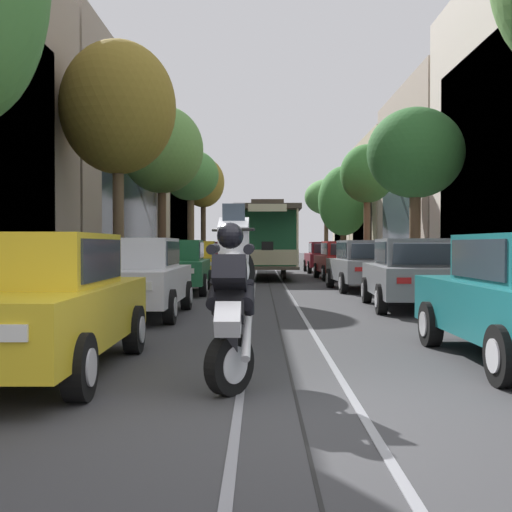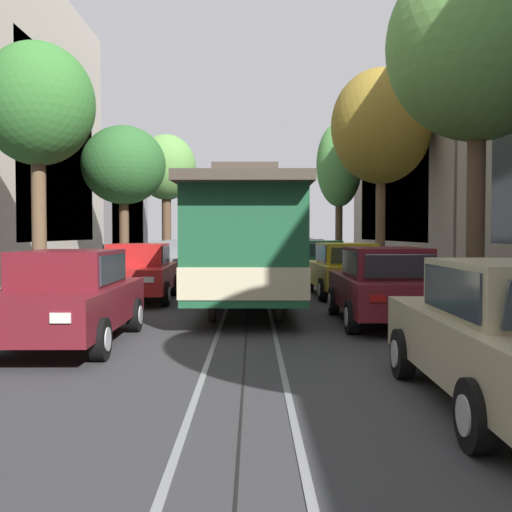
# 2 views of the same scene
# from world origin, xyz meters

# --- Properties ---
(ground_plane) EXTENTS (160.00, 160.00, 0.00)m
(ground_plane) POSITION_xyz_m (0.00, 24.47, 0.00)
(ground_plane) COLOR #38383A
(trolley_track_rails) EXTENTS (1.14, 69.17, 0.01)m
(trolley_track_rails) POSITION_xyz_m (0.00, 28.59, 0.00)
(trolley_track_rails) COLOR gray
(trolley_track_rails) RESTS_ON ground
(building_facade_left) EXTENTS (4.45, 60.87, 10.64)m
(building_facade_left) POSITION_xyz_m (-8.96, 27.79, 4.98)
(building_facade_left) COLOR gray
(building_facade_left) RESTS_ON ground
(building_facade_right) EXTENTS (5.62, 60.87, 10.65)m
(building_facade_right) POSITION_xyz_m (9.33, 28.43, 4.41)
(building_facade_right) COLOR gray
(building_facade_right) RESTS_ON ground
(parked_car_yellow_near_left) EXTENTS (2.01, 4.37, 1.58)m
(parked_car_yellow_near_left) POSITION_xyz_m (-2.89, 2.00, 0.80)
(parked_car_yellow_near_left) COLOR gold
(parked_car_yellow_near_left) RESTS_ON ground
(parked_car_white_second_left) EXTENTS (2.01, 4.36, 1.58)m
(parked_car_white_second_left) POSITION_xyz_m (-2.86, 7.83, 0.80)
(parked_car_white_second_left) COLOR silver
(parked_car_white_second_left) RESTS_ON ground
(parked_car_green_mid_left) EXTENTS (2.08, 4.39, 1.58)m
(parked_car_green_mid_left) POSITION_xyz_m (-2.84, 14.14, 0.80)
(parked_car_green_mid_left) COLOR #1E6038
(parked_car_green_mid_left) RESTS_ON ground
(parked_car_yellow_fourth_left) EXTENTS (2.14, 4.42, 1.58)m
(parked_car_yellow_fourth_left) POSITION_xyz_m (-2.87, 20.51, 0.80)
(parked_car_yellow_fourth_left) COLOR gold
(parked_car_yellow_fourth_left) RESTS_ON ground
(parked_car_maroon_fifth_left) EXTENTS (2.02, 4.37, 1.58)m
(parked_car_maroon_fifth_left) POSITION_xyz_m (-2.85, 26.06, 0.80)
(parked_car_maroon_fifth_left) COLOR maroon
(parked_car_maroon_fifth_left) RESTS_ON ground
(parked_car_beige_sixth_left) EXTENTS (2.04, 4.38, 1.58)m
(parked_car_beige_sixth_left) POSITION_xyz_m (-2.92, 32.20, 0.80)
(parked_car_beige_sixth_left) COLOR #C1B28E
(parked_car_beige_sixth_left) RESTS_ON ground
(parked_car_grey_second_right) EXTENTS (2.15, 4.42, 1.58)m
(parked_car_grey_second_right) POSITION_xyz_m (3.12, 9.42, 0.80)
(parked_car_grey_second_right) COLOR slate
(parked_car_grey_second_right) RESTS_ON ground
(parked_car_grey_mid_right) EXTENTS (2.12, 4.41, 1.58)m
(parked_car_grey_mid_right) POSITION_xyz_m (2.96, 15.25, 0.80)
(parked_car_grey_mid_right) COLOR slate
(parked_car_grey_mid_right) RESTS_ON ground
(parked_car_red_fourth_right) EXTENTS (2.11, 4.41, 1.58)m
(parked_car_red_fourth_right) POSITION_xyz_m (3.05, 21.69, 0.80)
(parked_car_red_fourth_right) COLOR red
(parked_car_red_fourth_right) RESTS_ON ground
(parked_car_maroon_fifth_right) EXTENTS (2.01, 4.37, 1.58)m
(parked_car_maroon_fifth_right) POSITION_xyz_m (3.00, 28.34, 0.80)
(parked_car_maroon_fifth_right) COLOR maroon
(parked_car_maroon_fifth_right) RESTS_ON ground
(street_tree_kerb_left_second) EXTENTS (3.73, 3.37, 8.03)m
(street_tree_kerb_left_second) POSITION_xyz_m (-4.92, 15.71, 5.84)
(street_tree_kerb_left_second) COLOR brown
(street_tree_kerb_left_second) RESTS_ON ground
(street_tree_kerb_left_mid) EXTENTS (3.91, 3.70, 7.98)m
(street_tree_kerb_left_mid) POSITION_xyz_m (-4.96, 25.39, 5.88)
(street_tree_kerb_left_mid) COLOR brown
(street_tree_kerb_left_mid) RESTS_ON ground
(street_tree_kerb_left_fourth) EXTENTS (3.54, 3.84, 7.46)m
(street_tree_kerb_left_fourth) POSITION_xyz_m (-4.72, 36.05, 5.78)
(street_tree_kerb_left_fourth) COLOR brown
(street_tree_kerb_left_fourth) RESTS_ON ground
(street_tree_kerb_left_far) EXTENTS (3.42, 3.27, 8.45)m
(street_tree_kerb_left_far) POSITION_xyz_m (-4.91, 47.36, 6.37)
(street_tree_kerb_left_far) COLOR #4C3826
(street_tree_kerb_left_far) RESTS_ON ground
(street_tree_kerb_right_second) EXTENTS (3.12, 2.98, 5.87)m
(street_tree_kerb_right_second) POSITION_xyz_m (4.68, 15.80, 4.37)
(street_tree_kerb_right_second) COLOR brown
(street_tree_kerb_right_second) RESTS_ON ground
(street_tree_kerb_right_mid) EXTENTS (2.52, 2.36, 6.09)m
(street_tree_kerb_right_mid) POSITION_xyz_m (4.64, 24.99, 4.67)
(street_tree_kerb_right_mid) COLOR brown
(street_tree_kerb_right_mid) RESTS_ON ground
(street_tree_kerb_right_fourth) EXTENTS (3.24, 3.38, 6.45)m
(street_tree_kerb_right_fourth) POSITION_xyz_m (5.00, 36.42, 4.20)
(street_tree_kerb_right_fourth) COLOR #4C3826
(street_tree_kerb_right_fourth) RESTS_ON ground
(street_tree_kerb_right_far) EXTENTS (3.39, 3.72, 6.54)m
(street_tree_kerb_right_far) POSITION_xyz_m (4.85, 45.72, 5.12)
(street_tree_kerb_right_far) COLOR brown
(street_tree_kerb_right_far) RESTS_ON ground
(cable_car_trolley) EXTENTS (2.67, 9.15, 3.28)m
(cable_car_trolley) POSITION_xyz_m (-0.00, 23.72, 1.66)
(cable_car_trolley) COLOR #1E5B38
(cable_car_trolley) RESTS_ON ground
(motorcycle_with_rider) EXTENTS (0.48, 1.81, 1.89)m
(motorcycle_with_rider) POSITION_xyz_m (-0.62, 1.26, 0.99)
(motorcycle_with_rider) COLOR black
(motorcycle_with_rider) RESTS_ON ground
(pedestrian_on_left_pavement) EXTENTS (0.55, 0.40, 1.58)m
(pedestrian_on_left_pavement) POSITION_xyz_m (6.33, 25.84, 0.89)
(pedestrian_on_left_pavement) COLOR slate
(pedestrian_on_left_pavement) RESTS_ON ground
(fire_hydrant) EXTENTS (0.40, 0.22, 0.84)m
(fire_hydrant) POSITION_xyz_m (4.43, 8.09, 0.42)
(fire_hydrant) COLOR #B2B2B7
(fire_hydrant) RESTS_ON ground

